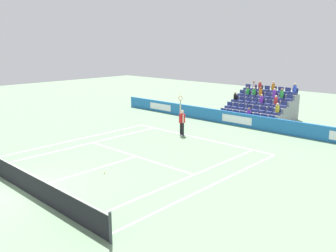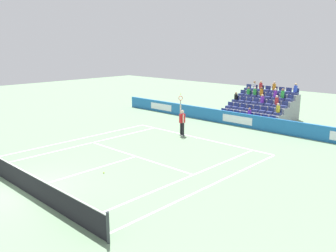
% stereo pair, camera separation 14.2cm
% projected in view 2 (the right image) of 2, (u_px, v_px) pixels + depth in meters
% --- Properties ---
extents(ground_plane, '(80.00, 80.00, 0.00)m').
position_uv_depth(ground_plane, '(23.00, 190.00, 14.99)').
color(ground_plane, gray).
extents(line_baseline, '(10.97, 0.10, 0.01)m').
position_uv_depth(line_baseline, '(198.00, 138.00, 23.40)').
color(line_baseline, white).
rests_on(line_baseline, ground).
extents(line_service, '(8.23, 0.10, 0.01)m').
position_uv_depth(line_service, '(136.00, 156.00, 19.52)').
color(line_service, white).
rests_on(line_service, ground).
extents(line_centre_service, '(0.10, 6.40, 0.01)m').
position_uv_depth(line_centre_service, '(87.00, 171.00, 17.25)').
color(line_centre_service, white).
rests_on(line_centre_service, ground).
extents(line_singles_sideline_left, '(0.10, 11.89, 0.01)m').
position_uv_depth(line_singles_sideline_left, '(87.00, 144.00, 21.95)').
color(line_singles_sideline_left, white).
rests_on(line_singles_sideline_left, ground).
extents(line_singles_sideline_right, '(0.10, 11.89, 0.01)m').
position_uv_depth(line_singles_sideline_right, '(187.00, 177.00, 16.44)').
color(line_singles_sideline_right, white).
rests_on(line_singles_sideline_right, ground).
extents(line_doubles_sideline_left, '(0.10, 11.89, 0.01)m').
position_uv_depth(line_doubles_sideline_left, '(75.00, 140.00, 22.86)').
color(line_doubles_sideline_left, white).
rests_on(line_doubles_sideline_left, ground).
extents(line_doubles_sideline_right, '(0.10, 11.89, 0.01)m').
position_uv_depth(line_doubles_sideline_right, '(211.00, 185.00, 15.53)').
color(line_doubles_sideline_right, white).
rests_on(line_doubles_sideline_right, ground).
extents(line_centre_mark, '(0.10, 0.20, 0.01)m').
position_uv_depth(line_centre_mark, '(197.00, 138.00, 23.33)').
color(line_centre_mark, white).
rests_on(line_centre_mark, ground).
extents(sponsor_barrier, '(24.23, 0.22, 1.01)m').
position_uv_depth(sponsor_barrier, '(238.00, 119.00, 26.70)').
color(sponsor_barrier, '#1E66AD').
rests_on(sponsor_barrier, ground).
extents(tennis_net, '(11.97, 0.10, 1.07)m').
position_uv_depth(tennis_net, '(22.00, 180.00, 14.87)').
color(tennis_net, '#33383D').
rests_on(tennis_net, ground).
extents(tennis_player, '(0.51, 0.42, 2.85)m').
position_uv_depth(tennis_player, '(182.00, 121.00, 23.74)').
color(tennis_player, black).
rests_on(tennis_player, ground).
extents(stadium_stand, '(4.96, 4.75, 3.03)m').
position_uv_depth(stadium_stand, '(262.00, 109.00, 29.16)').
color(stadium_stand, gray).
rests_on(stadium_stand, ground).
extents(loose_tennis_ball, '(0.07, 0.07, 0.07)m').
position_uv_depth(loose_tennis_ball, '(104.00, 173.00, 16.96)').
color(loose_tennis_ball, '#D1E533').
rests_on(loose_tennis_ball, ground).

